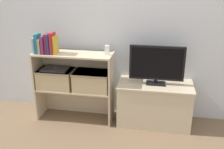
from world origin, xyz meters
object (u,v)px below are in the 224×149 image
(baby_monitor, at_px, (107,50))
(storage_basket_left, at_px, (56,78))
(book_mustard, at_px, (56,45))
(storage_basket_right, at_px, (92,80))
(book_teal, at_px, (38,43))
(book_plum, at_px, (44,45))
(book_crimson, at_px, (53,43))
(tv_stand, at_px, (154,103))
(tv, at_px, (157,64))
(book_maroon, at_px, (47,44))
(laptop, at_px, (55,69))
(book_skyblue, at_px, (36,45))
(book_tan, at_px, (41,46))
(book_navy, at_px, (50,44))

(baby_monitor, xyz_separation_m, storage_basket_left, (-0.63, -0.01, -0.38))
(book_mustard, bearing_deg, storage_basket_right, 6.14)
(book_teal, xyz_separation_m, storage_basket_right, (0.62, 0.04, -0.43))
(storage_basket_right, bearing_deg, book_plum, -175.44)
(book_mustard, distance_m, baby_monitor, 0.59)
(baby_monitor, bearing_deg, book_mustard, -174.33)
(book_crimson, bearing_deg, tv_stand, 5.06)
(tv, height_order, storage_basket_right, tv)
(book_crimson, relative_size, storage_basket_right, 0.58)
(book_maroon, distance_m, laptop, 0.33)
(book_skyblue, height_order, book_tan, book_skyblue)
(book_plum, height_order, storage_basket_left, book_plum)
(tv, height_order, book_teal, book_teal)
(tv_stand, relative_size, book_navy, 3.77)
(book_navy, bearing_deg, book_tan, 180.00)
(book_skyblue, height_order, laptop, book_skyblue)
(storage_basket_left, bearing_deg, book_skyblue, -167.96)
(book_tan, bearing_deg, tv, 4.45)
(book_skyblue, distance_m, book_teal, 0.04)
(storage_basket_right, height_order, laptop, laptop)
(tv, xyz_separation_m, storage_basket_right, (-0.75, -0.06, -0.23))
(storage_basket_left, height_order, storage_basket_right, same)
(book_skyblue, xyz_separation_m, book_plum, (0.11, 0.00, 0.01))
(book_plum, bearing_deg, laptop, 24.43)
(laptop, bearing_deg, storage_basket_left, 172.87)
(book_navy, relative_size, storage_basket_left, 0.54)
(book_mustard, xyz_separation_m, storage_basket_right, (0.40, 0.04, -0.43))
(tv_stand, distance_m, book_crimson, 1.40)
(tv, distance_m, book_teal, 1.39)
(book_teal, distance_m, laptop, 0.36)
(book_tan, xyz_separation_m, baby_monitor, (0.77, 0.06, -0.03))
(book_plum, bearing_deg, book_crimson, 0.00)
(book_maroon, xyz_separation_m, book_crimson, (0.07, 0.00, 0.01))
(storage_basket_right, bearing_deg, book_crimson, -174.34)
(book_tan, distance_m, book_mustard, 0.18)
(book_plum, distance_m, storage_basket_right, 0.69)
(book_mustard, bearing_deg, book_plum, 180.00)
(book_teal, height_order, book_plum, book_teal)
(baby_monitor, bearing_deg, book_maroon, -175.17)
(laptop, bearing_deg, baby_monitor, 1.35)
(book_teal, bearing_deg, book_maroon, 0.00)
(tv, height_order, storage_basket_left, tv)
(book_plum, xyz_separation_m, book_maroon, (0.04, 0.00, 0.01))
(book_maroon, distance_m, book_navy, 0.03)
(book_teal, xyz_separation_m, book_crimson, (0.18, 0.00, 0.01))
(tv, height_order, baby_monitor, baby_monitor)
(tv, relative_size, baby_monitor, 4.48)
(tv_stand, distance_m, book_tan, 1.50)
(book_navy, bearing_deg, book_maroon, 180.00)
(baby_monitor, bearing_deg, book_navy, -174.93)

